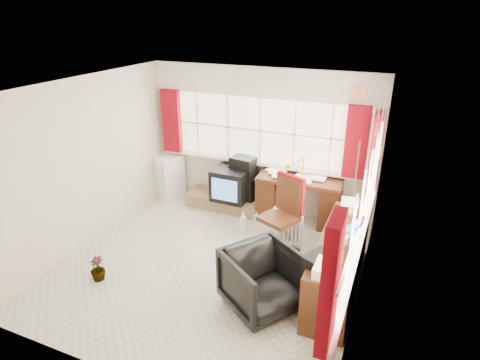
# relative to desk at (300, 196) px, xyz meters

# --- Properties ---
(ground) EXTENTS (4.00, 4.00, 0.00)m
(ground) POSITION_rel_desk_xyz_m (-0.79, -1.80, -0.44)
(ground) COLOR beige
(ground) RESTS_ON ground
(room_walls) EXTENTS (4.00, 4.00, 4.00)m
(room_walls) POSITION_rel_desk_xyz_m (-0.79, -1.80, 1.06)
(room_walls) COLOR beige
(room_walls) RESTS_ON ground
(window_back) EXTENTS (3.70, 0.12, 3.60)m
(window_back) POSITION_rel_desk_xyz_m (-0.79, 0.14, 0.50)
(window_back) COLOR #FFF3C9
(window_back) RESTS_ON room_walls
(window_right) EXTENTS (0.12, 3.70, 3.60)m
(window_right) POSITION_rel_desk_xyz_m (1.15, -1.80, 0.50)
(window_right) COLOR #FFF3C9
(window_right) RESTS_ON room_walls
(curtains) EXTENTS (3.83, 3.83, 1.15)m
(curtains) POSITION_rel_desk_xyz_m (0.14, -0.88, 1.01)
(curtains) COLOR maroon
(curtains) RESTS_ON room_walls
(overhead_cabinets) EXTENTS (3.98, 3.98, 0.48)m
(overhead_cabinets) POSITION_rel_desk_xyz_m (0.19, -0.82, 1.81)
(overhead_cabinets) COLOR white
(overhead_cabinets) RESTS_ON room_walls
(desk) EXTENTS (1.41, 0.74, 0.84)m
(desk) POSITION_rel_desk_xyz_m (0.00, 0.00, 0.00)
(desk) COLOR #4C2412
(desk) RESTS_ON ground
(desk_lamp) EXTENTS (0.17, 0.15, 0.42)m
(desk_lamp) POSITION_rel_desk_xyz_m (0.07, -0.18, 0.64)
(desk_lamp) COLOR yellow
(desk_lamp) RESTS_ON desk
(task_chair) EXTENTS (0.65, 0.67, 1.17)m
(task_chair) POSITION_rel_desk_xyz_m (0.03, -0.99, 0.18)
(task_chair) COLOR black
(task_chair) RESTS_ON ground
(office_chair) EXTENTS (1.15, 1.15, 0.76)m
(office_chair) POSITION_rel_desk_xyz_m (0.17, -2.31, -0.06)
(office_chair) COLOR black
(office_chair) RESTS_ON ground
(radiator) EXTENTS (0.41, 0.18, 0.60)m
(radiator) POSITION_rel_desk_xyz_m (0.08, -0.84, -0.20)
(radiator) COLOR white
(radiator) RESTS_ON ground
(credenza) EXTENTS (0.50, 2.00, 0.85)m
(credenza) POSITION_rel_desk_xyz_m (0.94, -1.60, -0.06)
(credenza) COLOR #4C2412
(credenza) RESTS_ON ground
(file_tray) EXTENTS (0.39, 0.43, 0.12)m
(file_tray) POSITION_rel_desk_xyz_m (0.82, -2.26, 0.36)
(file_tray) COLOR black
(file_tray) RESTS_ON credenza
(tv_bench) EXTENTS (1.40, 0.50, 0.25)m
(tv_bench) POSITION_rel_desk_xyz_m (-1.34, -0.08, -0.32)
(tv_bench) COLOR olive
(tv_bench) RESTS_ON ground
(crt_tv) EXTENTS (0.63, 0.59, 0.56)m
(crt_tv) POSITION_rel_desk_xyz_m (-1.19, -0.16, 0.08)
(crt_tv) COLOR black
(crt_tv) RESTS_ON tv_bench
(hifi_stack) EXTENTS (0.59, 0.42, 0.74)m
(hifi_stack) POSITION_rel_desk_xyz_m (-1.03, -0.00, 0.14)
(hifi_stack) COLOR black
(hifi_stack) RESTS_ON tv_bench
(mini_fridge) EXTENTS (0.62, 0.62, 0.80)m
(mini_fridge) POSITION_rel_desk_xyz_m (-2.59, -0.00, -0.04)
(mini_fridge) COLOR white
(mini_fridge) RESTS_ON ground
(spray_bottle_a) EXTENTS (0.13, 0.14, 0.32)m
(spray_bottle_a) POSITION_rel_desk_xyz_m (-0.74, -0.69, -0.28)
(spray_bottle_a) COLOR white
(spray_bottle_a) RESTS_ON ground
(spray_bottle_b) EXTENTS (0.12, 0.12, 0.19)m
(spray_bottle_b) POSITION_rel_desk_xyz_m (-0.64, -0.33, -0.35)
(spray_bottle_b) COLOR #95DED3
(spray_bottle_b) RESTS_ON ground
(flower_vase) EXTENTS (0.21, 0.21, 0.35)m
(flower_vase) POSITION_rel_desk_xyz_m (-2.03, -2.66, -0.27)
(flower_vase) COLOR black
(flower_vase) RESTS_ON ground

